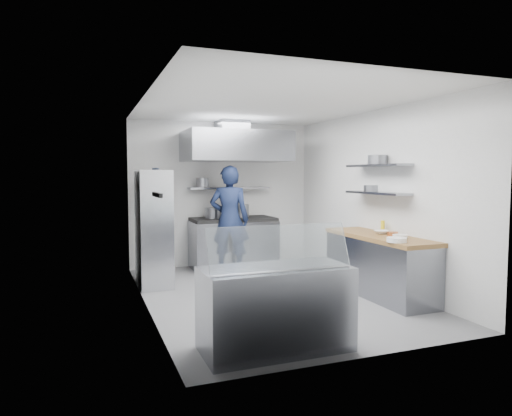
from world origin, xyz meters
name	(u,v)px	position (x,y,z in m)	size (l,w,h in m)	color
floor	(270,294)	(0.00, 0.00, 0.00)	(5.00, 5.00, 0.00)	slate
ceiling	(271,104)	(0.00, 0.00, 2.80)	(5.00, 5.00, 0.00)	silver
wall_back	(222,194)	(0.00, 2.50, 1.40)	(3.60, 0.02, 2.80)	white
wall_front	(371,214)	(0.00, -2.50, 1.40)	(3.60, 0.02, 2.80)	white
wall_left	(145,203)	(-1.80, 0.00, 1.40)	(5.00, 0.02, 2.80)	white
wall_right	(374,198)	(1.80, 0.00, 1.40)	(5.00, 0.02, 2.80)	white
gas_range	(233,244)	(0.10, 2.10, 0.45)	(1.60, 0.80, 0.90)	gray
cooktop	(233,219)	(0.10, 2.10, 0.93)	(1.57, 0.78, 0.06)	black
stock_pot_left	(213,213)	(-0.30, 2.11, 1.06)	(0.29, 0.29, 0.20)	slate
stock_pot_mid	(240,211)	(0.28, 2.23, 1.08)	(0.36, 0.36, 0.24)	slate
over_range_shelf	(229,188)	(0.10, 2.34, 1.52)	(1.60, 0.30, 0.04)	gray
shelf_pot_a	(202,183)	(-0.45, 2.26, 1.63)	(0.23, 0.23, 0.18)	slate
extractor_hood	(236,147)	(0.10, 1.93, 2.30)	(1.90, 1.15, 0.55)	gray
hood_duct	(232,127)	(0.10, 2.15, 2.68)	(0.55, 0.55, 0.24)	slate
red_firebox	(159,194)	(-1.25, 2.44, 1.42)	(0.22, 0.10, 0.26)	red
chef	(229,220)	(-0.12, 1.65, 0.97)	(0.71, 0.47, 1.94)	#141D3C
wire_rack	(154,228)	(-1.53, 1.20, 0.93)	(0.50, 0.90, 1.85)	silver
rack_bin_a	(155,237)	(-1.53, 1.05, 0.80)	(0.16, 0.20, 0.18)	white
rack_bin_b	(151,204)	(-1.53, 1.46, 1.30)	(0.15, 0.19, 0.17)	yellow
rack_jar	(156,173)	(-1.48, 1.21, 1.80)	(0.11, 0.11, 0.18)	black
knife_strip	(157,195)	(-1.78, -0.90, 1.55)	(0.04, 0.55, 0.05)	black
prep_counter_base	(379,267)	(1.48, -0.60, 0.42)	(0.62, 2.00, 0.84)	gray
prep_counter_top	(379,237)	(1.48, -0.60, 0.87)	(0.65, 2.04, 0.06)	brown
plate_stack_a	(397,240)	(1.25, -1.29, 0.93)	(0.26, 0.26, 0.06)	white
plate_stack_b	(400,237)	(1.48, -1.07, 0.93)	(0.20, 0.20, 0.06)	white
copper_pan	(393,234)	(1.59, -0.76, 0.93)	(0.15, 0.15, 0.06)	#CE6F3A
squeeze_bottle	(383,226)	(1.71, -0.36, 0.99)	(0.06, 0.06, 0.18)	yellow
mixing_bowl	(382,232)	(1.57, -0.52, 0.93)	(0.22, 0.22, 0.05)	white
wall_shelf_lower	(377,193)	(1.64, -0.30, 1.50)	(0.30, 1.30, 0.04)	gray
wall_shelf_upper	(377,165)	(1.64, -0.30, 1.92)	(0.30, 1.30, 0.04)	gray
shelf_pot_c	(371,188)	(1.54, -0.29, 1.57)	(0.22, 0.22, 0.10)	slate
shelf_pot_d	(377,160)	(1.67, -0.26, 2.01)	(0.29, 0.29, 0.14)	slate
display_case	(275,309)	(-0.77, -2.00, 0.42)	(1.50, 0.70, 0.85)	gray
display_glass	(280,247)	(-0.77, -2.12, 1.07)	(1.47, 0.02, 0.45)	silver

